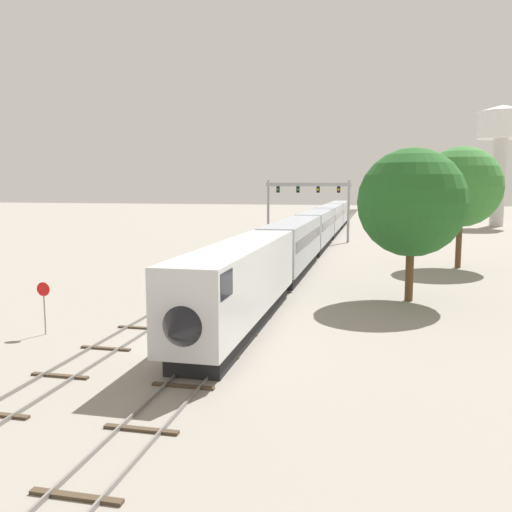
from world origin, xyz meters
The scene contains 9 objects.
ground_plane centered at (0.00, 0.00, 0.00)m, with size 400.00×400.00×0.00m, color gray.
track_main centered at (2.00, 60.00, 0.07)m, with size 2.60×200.00×0.16m.
track_near centered at (-3.50, 40.00, 0.07)m, with size 2.60×160.00×0.16m.
passenger_train centered at (2.00, 43.56, 2.61)m, with size 3.04×99.92×4.80m.
signal_gantry centered at (-0.25, 51.71, 6.37)m, with size 12.10×0.49×8.75m.
water_tower centered at (32.59, 90.05, 18.09)m, with size 9.02×9.02×23.46m.
stop_sign centered at (-8.00, -0.22, 1.87)m, with size 0.76×0.08×2.88m.
trackside_tree_left centered at (11.73, 13.09, 6.85)m, with size 7.45×7.45×10.59m.
trackside_tree_mid centered at (17.29, 30.12, 7.87)m, with size 7.73×7.73×11.76m.
Camera 1 is at (9.39, -25.83, 8.03)m, focal length 38.24 mm.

